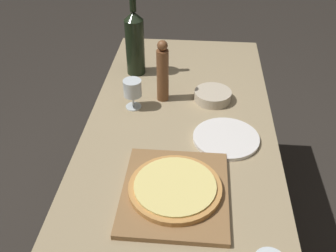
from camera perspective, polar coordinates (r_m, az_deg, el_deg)
name	(u,v)px	position (r m, az deg, el deg)	size (l,w,h in m)	color
dining_table	(178,155)	(1.52, 1.52, -4.26)	(0.72, 1.67, 0.75)	#9E8966
cutting_board	(175,192)	(1.23, 1.02, -9.58)	(0.32, 0.37, 0.02)	olive
pizza	(175,187)	(1.21, 1.03, -8.91)	(0.29, 0.29, 0.02)	#C68947
wine_bottle	(135,42)	(1.79, -4.84, 12.05)	(0.08, 0.08, 0.38)	black
pepper_mill	(163,72)	(1.59, -0.78, 7.81)	(0.05, 0.05, 0.26)	brown
wine_glass	(133,89)	(1.56, -5.17, 5.35)	(0.07, 0.07, 0.12)	silver
small_bowl	(213,96)	(1.65, 6.51, 4.39)	(0.15, 0.15, 0.04)	beige
dinner_plate	(226,138)	(1.44, 8.42, -1.76)	(0.24, 0.24, 0.01)	white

